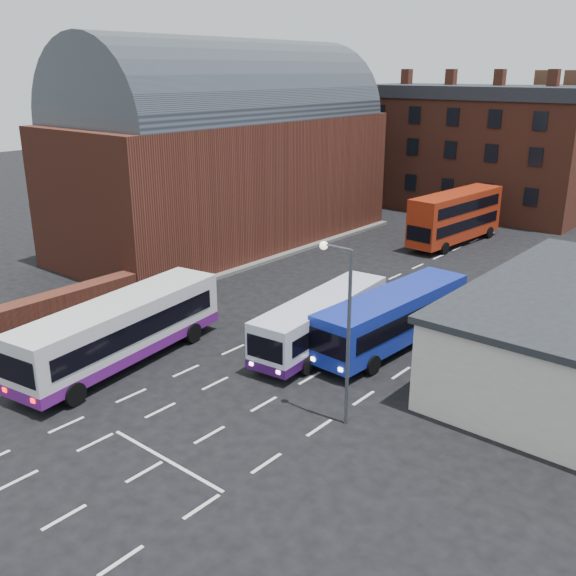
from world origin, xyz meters
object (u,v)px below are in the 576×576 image
Objects in this scene: bus_white_outbound at (121,327)px; bus_blue at (393,315)px; pedestrian_red at (27,352)px; street_lamp at (343,319)px; bus_white_inbound at (322,318)px; bus_red_double at (456,217)px; pedestrian_beige at (30,352)px.

bus_white_outbound is 13.62m from bus_blue.
bus_white_outbound reaches higher than pedestrian_red.
street_lamp is at bearing 3.03° from bus_white_outbound.
bus_white_inbound is 0.93× the size of bus_red_double.
bus_white_inbound reaches higher than pedestrian_red.
bus_white_inbound is at bearing -134.05° from pedestrian_beige.
pedestrian_beige is at bearing 51.19° from bus_blue.
pedestrian_red is (-14.63, -5.49, -3.76)m from street_lamp.
bus_white_outbound is 10.01m from bus_white_inbound.
bus_white_inbound is at bearing -130.40° from pedestrian_red.
bus_white_outbound is 4.48m from pedestrian_beige.
bus_blue reaches higher than pedestrian_beige.
bus_blue is 8.67m from street_lamp.
street_lamp is at bearing 109.61° from bus_blue.
bus_blue is (9.04, 10.19, -0.17)m from bus_white_outbound.
bus_red_double is at bearing -85.30° from bus_white_inbound.
bus_blue is 18.18m from pedestrian_red.
bus_blue is 22.36m from bus_red_double.
street_lamp reaches higher than pedestrian_red.
street_lamp reaches higher than bus_white_inbound.
bus_white_outbound is 7.45× the size of pedestrian_beige.
street_lamp is 4.63× the size of pedestrian_beige.
street_lamp is 5.14× the size of pedestrian_red.
bus_white_outbound is 1.61× the size of street_lamp.
bus_red_double is 35.01m from pedestrian_beige.
street_lamp is 15.79m from pedestrian_beige.
pedestrian_red is at bearing -7.75° from pedestrian_beige.
bus_red_double is (-6.96, 21.24, 0.55)m from bus_blue.
bus_white_inbound is at bearing 104.56° from bus_red_double.
bus_red_double is (-4.21, 23.64, 0.67)m from bus_white_inbound.
bus_white_outbound reaches higher than bus_blue.
bus_white_outbound is at bearing -135.06° from pedestrian_red.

